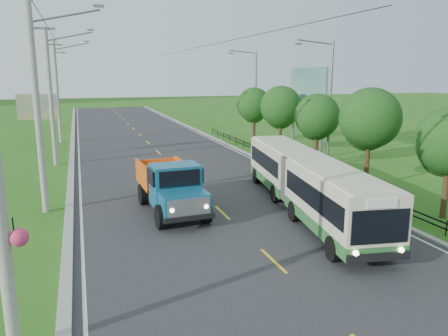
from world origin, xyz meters
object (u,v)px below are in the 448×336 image
bus (306,179)px  dump_truck (171,184)px  tree_fourth (317,119)px  streetlight_mid (328,100)px  pole_mid (51,97)px  planter_near (369,193)px  billboard_left (38,111)px  pole_near (38,109)px  billboard_right (308,91)px  pole_far (58,91)px  tree_back (254,106)px  planter_mid (301,165)px  tree_fifth (281,109)px  planter_far (258,148)px  streetlight_far (254,93)px  tree_third (369,122)px

bus → dump_truck: 6.68m
tree_fourth → streetlight_mid: 1.54m
pole_mid → streetlight_mid: pole_mid is taller
planter_near → tree_fourth: bearing=81.2°
billboard_left → pole_near: bearing=-85.3°
planter_near → pole_mid: bearing=138.3°
tree_fourth → pole_near: bearing=-164.2°
tree_fourth → streetlight_mid: streetlight_mid is taller
pole_near → billboard_right: bearing=28.1°
pole_far → tree_fourth: (18.12, -18.86, -1.51)m
tree_fourth → tree_back: bearing=90.0°
tree_back → dump_truck: size_ratio=0.87×
planter_near → planter_mid: size_ratio=1.00×
tree_fifth → planter_far: tree_fifth is taller
tree_back → bus: size_ratio=0.38×
pole_mid → streetlight_far: 20.16m
dump_truck → tree_back: bearing=54.5°
pole_mid → tree_fifth: 18.18m
tree_fifth → planter_near: bearing=-95.1°
tree_third → planter_far: (-1.26, 13.86, -3.70)m
tree_third → streetlight_mid: (0.79, 5.86, 0.92)m
billboard_left → bus: bearing=-54.7°
pole_far → tree_fifth: pole_far is taller
billboard_right → streetlight_mid: bearing=-105.4°
planter_mid → bus: size_ratio=0.05×
pole_near → billboard_right: (20.56, 11.00, 0.25)m
planter_mid → planter_far: size_ratio=1.00×
pole_near → tree_back: (18.12, 17.14, -1.44)m
tree_back → pole_mid: bearing=-164.2°
dump_truck → tree_fourth: bearing=27.5°
tree_third → planter_mid: size_ratio=8.96×
billboard_left → dump_truck: 18.67m
pole_mid → tree_back: (18.12, 5.14, -1.44)m
planter_mid → planter_far: same height
planter_far → billboard_right: billboard_right is taller
pole_mid → dump_truck: size_ratio=1.59×
pole_mid → billboard_right: 20.59m
streetlight_far → dump_truck: 25.01m
tree_back → dump_truck: bearing=-122.4°
pole_mid → billboard_left: (-1.24, 3.00, -1.23)m
planter_near → billboard_left: bearing=135.2°
planter_far → planter_mid: bearing=-90.0°
tree_third → bus: tree_third is taller
tree_fourth → planter_far: size_ratio=8.06×
tree_third → pole_near: bearing=177.3°
streetlight_mid → billboard_right: (1.66, 6.00, 0.44)m
planter_near → planter_mid: 8.00m
streetlight_mid → billboard_left: size_ratio=1.74×
planter_mid → billboard_left: 20.99m
tree_fourth → dump_truck: tree_fourth is taller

